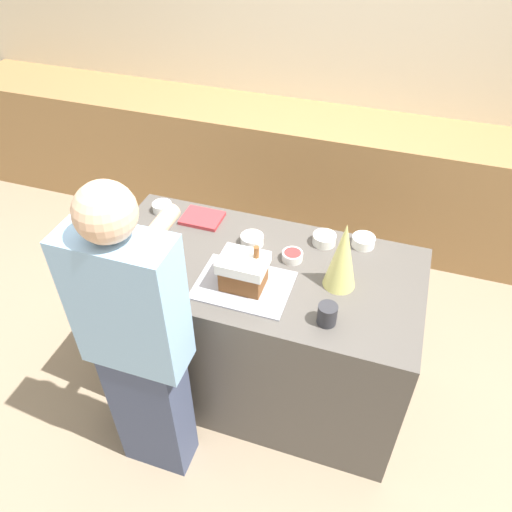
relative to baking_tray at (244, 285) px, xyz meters
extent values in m
plane|color=gray|center=(0.02, 0.15, -0.89)|extent=(12.00, 12.00, 0.00)
cube|color=beige|center=(0.02, 2.09, 0.41)|extent=(8.00, 0.05, 2.60)
cube|color=#9E7547|center=(0.02, 1.76, -0.45)|extent=(6.00, 0.60, 0.89)
cube|color=#514C47|center=(0.02, 0.15, -0.45)|extent=(1.53, 0.77, 0.89)
cube|color=#9E9EA8|center=(0.00, 0.00, 0.00)|extent=(0.42, 0.31, 0.01)
cube|color=brown|center=(0.00, 0.00, 0.06)|extent=(0.18, 0.15, 0.10)
cube|color=white|center=(0.00, 0.00, 0.13)|extent=(0.21, 0.16, 0.05)
cylinder|color=brown|center=(0.05, 0.03, 0.19)|extent=(0.02, 0.02, 0.06)
cone|color=#DBD675|center=(0.40, 0.14, 0.16)|extent=(0.15, 0.15, 0.34)
cylinder|color=white|center=(-0.06, 0.29, 0.02)|extent=(0.11, 0.11, 0.05)
cylinder|color=green|center=(-0.06, 0.29, 0.04)|extent=(0.09, 0.09, 0.01)
cylinder|color=silver|center=(0.16, 0.24, 0.02)|extent=(0.10, 0.10, 0.04)
cylinder|color=red|center=(0.16, 0.24, 0.03)|extent=(0.08, 0.08, 0.01)
cylinder|color=white|center=(0.46, 0.45, 0.02)|extent=(0.11, 0.11, 0.05)
cylinder|color=#4770DB|center=(0.46, 0.45, 0.04)|extent=(0.09, 0.09, 0.01)
cylinder|color=white|center=(-0.60, 0.41, 0.02)|extent=(0.10, 0.10, 0.05)
cylinder|color=white|center=(-0.60, 0.41, 0.04)|extent=(0.08, 0.08, 0.01)
cylinder|color=silver|center=(0.27, 0.41, 0.02)|extent=(0.11, 0.11, 0.05)
cylinder|color=green|center=(0.27, 0.41, 0.04)|extent=(0.09, 0.09, 0.01)
cube|color=#B23338|center=(-0.37, 0.40, 0.01)|extent=(0.21, 0.16, 0.02)
cylinder|color=#2D2D33|center=(0.40, -0.10, 0.04)|extent=(0.08, 0.08, 0.09)
cube|color=#424C6B|center=(-0.31, -0.42, -0.50)|extent=(0.33, 0.18, 0.78)
cube|color=#8CB7E0|center=(-0.31, -0.42, 0.20)|extent=(0.43, 0.19, 0.62)
sphere|color=#DBAD89|center=(-0.31, -0.42, 0.62)|extent=(0.21, 0.21, 0.21)
cylinder|color=#DBAD89|center=(-0.31, -0.21, 0.34)|extent=(0.07, 0.43, 0.07)
camera|label=1|loc=(0.56, -1.50, 1.55)|focal=35.00mm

